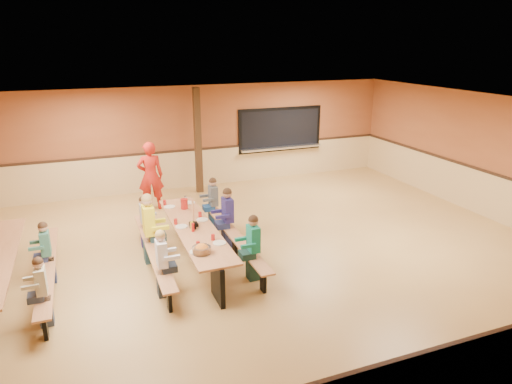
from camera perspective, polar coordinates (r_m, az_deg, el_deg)
name	(u,v)px	position (r m, az deg, el deg)	size (l,w,h in m)	color
ground	(262,252)	(9.61, 0.78, -7.50)	(12.00, 12.00, 0.00)	#A3783E
room_envelope	(262,221)	(9.33, 0.79, -3.69)	(12.04, 10.04, 3.02)	brown
kitchen_pass_through	(280,131)	(14.49, 3.06, 7.58)	(2.78, 0.28, 1.38)	black
structural_post	(198,141)	(13.07, -7.27, 6.32)	(0.18, 0.18, 3.00)	#321F10
cafeteria_table_main	(195,237)	(9.09, -7.64, -5.61)	(1.91, 3.70, 0.74)	#B37247
seated_child_white_left	(162,264)	(7.99, -11.65, -8.79)	(0.36, 0.30, 1.20)	white
seated_adult_yellow	(149,229)	(9.20, -13.19, -4.51)	(0.46, 0.37, 1.39)	yellow
seated_child_grey_left	(144,222)	(9.95, -13.78, -3.66)	(0.32, 0.26, 1.11)	#AFAFAF
seated_child_teal_right	(253,248)	(8.34, -0.33, -7.03)	(0.38, 0.31, 1.24)	#16866A
seated_child_navy_right	(228,218)	(9.65, -3.55, -3.28)	(0.41, 0.33, 1.28)	navy
seated_child_char_right	(213,203)	(10.65, -5.35, -1.44)	(0.37, 0.30, 1.20)	#4A4F53
seated_child_green_sec	(47,253)	(9.06, -24.68, -6.95)	(0.34, 0.28, 1.16)	#387360
seated_child_tan_sec	(43,292)	(7.80, -25.11, -11.26)	(0.33, 0.27, 1.13)	#BFBA97
standing_woman	(150,176)	(12.03, -13.05, 1.97)	(0.65, 0.43, 1.79)	red
punch_pitcher	(184,204)	(9.97, -8.96, -1.47)	(0.16, 0.16, 0.22)	#B31D17
chip_bowl	(202,249)	(7.90, -6.81, -7.12)	(0.32, 0.32, 0.15)	orange
napkin_dispenser	(193,225)	(8.91, -7.91, -4.17)	(0.10, 0.14, 0.13)	black
condiment_mustard	(192,226)	(8.84, -8.03, -4.22)	(0.06, 0.06, 0.17)	yellow
condiment_ketchup	(193,227)	(8.77, -7.89, -4.40)	(0.06, 0.06, 0.17)	#B2140F
table_paddle	(193,219)	(9.01, -7.83, -3.42)	(0.16, 0.16, 0.56)	black
place_settings	(194,224)	(8.99, -7.71, -4.04)	(0.65, 3.30, 0.11)	beige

